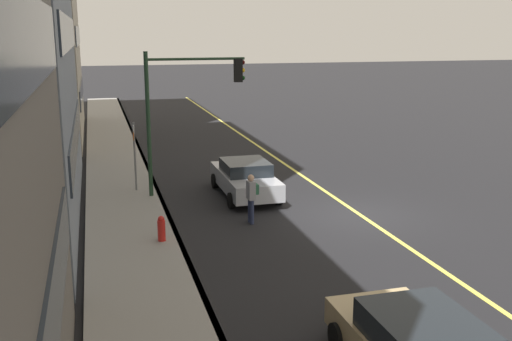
{
  "coord_description": "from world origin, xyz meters",
  "views": [
    {
      "loc": [
        -18.5,
        8.94,
        6.38
      ],
      "look_at": [
        -0.33,
        3.93,
        1.94
      ],
      "focal_mm": 41.48,
      "sensor_mm": 36.0,
      "label": 1
    }
  ],
  "objects_px": {
    "car_silver": "(245,178)",
    "traffic_light_mast": "(186,99)",
    "pedestrian_with_backpack": "(251,195)",
    "street_sign_post": "(135,152)",
    "fire_hydrant": "(162,231)"
  },
  "relations": [
    {
      "from": "street_sign_post",
      "to": "fire_hydrant",
      "type": "bearing_deg",
      "value": -177.2
    },
    {
      "from": "traffic_light_mast",
      "to": "street_sign_post",
      "type": "height_order",
      "value": "traffic_light_mast"
    },
    {
      "from": "car_silver",
      "to": "pedestrian_with_backpack",
      "type": "relative_size",
      "value": 2.73
    },
    {
      "from": "pedestrian_with_backpack",
      "to": "street_sign_post",
      "type": "bearing_deg",
      "value": 35.77
    },
    {
      "from": "pedestrian_with_backpack",
      "to": "traffic_light_mast",
      "type": "bearing_deg",
      "value": 21.81
    },
    {
      "from": "pedestrian_with_backpack",
      "to": "fire_hydrant",
      "type": "xyz_separation_m",
      "value": [
        -1.36,
        3.21,
        -0.53
      ]
    },
    {
      "from": "pedestrian_with_backpack",
      "to": "fire_hydrant",
      "type": "distance_m",
      "value": 3.52
    },
    {
      "from": "traffic_light_mast",
      "to": "fire_hydrant",
      "type": "relative_size",
      "value": 6.03
    },
    {
      "from": "car_silver",
      "to": "pedestrian_with_backpack",
      "type": "xyz_separation_m",
      "value": [
        -3.36,
        0.64,
        0.25
      ]
    },
    {
      "from": "car_silver",
      "to": "traffic_light_mast",
      "type": "distance_m",
      "value": 3.86
    },
    {
      "from": "street_sign_post",
      "to": "fire_hydrant",
      "type": "relative_size",
      "value": 3.09
    },
    {
      "from": "traffic_light_mast",
      "to": "street_sign_post",
      "type": "distance_m",
      "value": 3.09
    },
    {
      "from": "traffic_light_mast",
      "to": "street_sign_post",
      "type": "xyz_separation_m",
      "value": [
        1.0,
        1.96,
        -2.17
      ]
    },
    {
      "from": "pedestrian_with_backpack",
      "to": "traffic_light_mast",
      "type": "height_order",
      "value": "traffic_light_mast"
    },
    {
      "from": "pedestrian_with_backpack",
      "to": "traffic_light_mast",
      "type": "distance_m",
      "value": 5.08
    }
  ]
}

